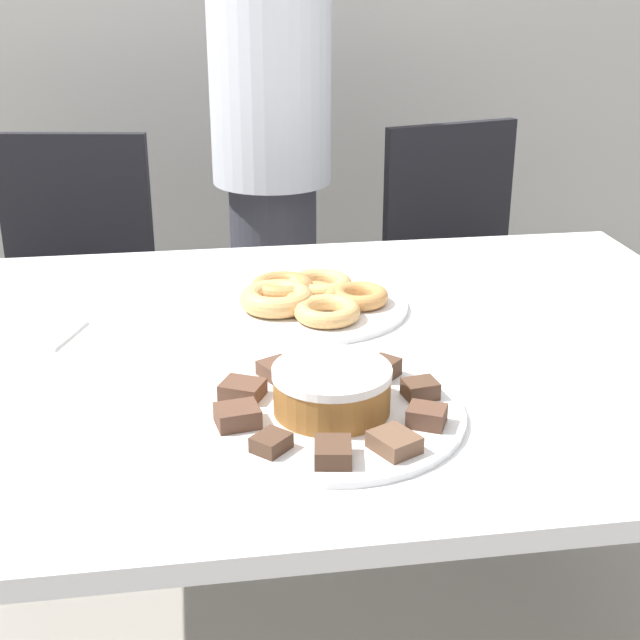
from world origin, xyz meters
TOP-DOWN VIEW (x-y plane):
  - table at (0.00, 0.00)m, footprint 1.49×1.08m
  - person_standing at (0.03, 0.99)m, footprint 0.31×0.31m
  - office_chair_left at (-0.51, 0.89)m, footprint 0.50×0.50m
  - office_chair_right at (0.56, 0.89)m, footprint 0.54×0.54m
  - plate_cake at (-0.01, -0.25)m, footprint 0.36×0.36m
  - plate_donuts at (0.02, 0.16)m, footprint 0.34×0.34m
  - frosted_cake at (-0.01, -0.25)m, footprint 0.16×0.16m
  - lamington_0 at (-0.13, -0.19)m, footprint 0.07×0.07m
  - lamington_1 at (-0.14, -0.27)m, footprint 0.06×0.06m
  - lamington_2 at (-0.11, -0.34)m, footprint 0.06×0.06m
  - lamington_3 at (-0.03, -0.38)m, footprint 0.05×0.06m
  - lamington_4 at (0.04, -0.37)m, footprint 0.07×0.07m
  - lamington_5 at (0.10, -0.31)m, footprint 0.06×0.06m
  - lamington_6 at (0.11, -0.23)m, footprint 0.05×0.05m
  - lamington_7 at (0.08, -0.16)m, footprint 0.06×0.06m
  - lamington_8 at (0.00, -0.12)m, footprint 0.05×0.06m
  - lamington_9 at (-0.07, -0.13)m, footprint 0.07×0.07m
  - donut_0 at (0.02, 0.16)m, footprint 0.10×0.10m
  - donut_1 at (0.03, 0.08)m, footprint 0.11×0.11m
  - donut_2 at (0.10, 0.14)m, footprint 0.10×0.10m
  - donut_3 at (0.04, 0.21)m, footprint 0.12×0.12m
  - donut_4 at (-0.03, 0.20)m, footprint 0.12×0.12m
  - donut_5 at (-0.05, 0.14)m, footprint 0.13×0.13m
  - napkin at (-0.47, 0.11)m, footprint 0.19×0.17m

SIDE VIEW (x-z plane):
  - office_chair_left at x=-0.51m, z-range -0.02..0.90m
  - office_chair_right at x=0.56m, z-range -0.02..0.90m
  - table at x=0.00m, z-range 0.29..1.03m
  - napkin at x=-0.47m, z-range 0.74..0.75m
  - plate_cake at x=-0.01m, z-range 0.74..0.75m
  - plate_donuts at x=0.02m, z-range 0.74..0.75m
  - lamington_2 at x=-0.11m, z-range 0.75..0.77m
  - lamington_9 at x=-0.07m, z-range 0.75..0.77m
  - lamington_4 at x=0.04m, z-range 0.75..0.78m
  - lamington_0 at x=-0.13m, z-range 0.75..0.78m
  - lamington_3 at x=-0.03m, z-range 0.75..0.78m
  - lamington_8 at x=0.00m, z-range 0.75..0.78m
  - lamington_6 at x=0.11m, z-range 0.75..0.78m
  - lamington_5 at x=0.10m, z-range 0.75..0.78m
  - lamington_1 at x=-0.14m, z-range 0.75..0.78m
  - lamington_7 at x=0.08m, z-range 0.75..0.78m
  - donut_0 at x=0.02m, z-range 0.75..0.78m
  - donut_2 at x=0.10m, z-range 0.75..0.78m
  - donut_1 at x=0.03m, z-range 0.75..0.78m
  - donut_3 at x=0.04m, z-range 0.75..0.78m
  - donut_4 at x=-0.03m, z-range 0.75..0.79m
  - donut_5 at x=-0.05m, z-range 0.75..0.79m
  - frosted_cake at x=-0.01m, z-range 0.75..0.82m
  - person_standing at x=0.03m, z-range 0.05..1.63m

